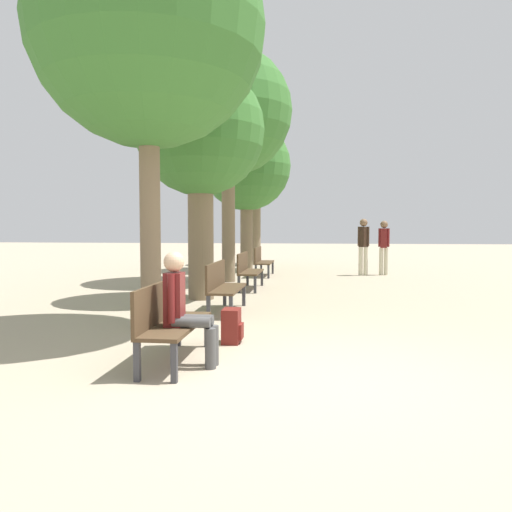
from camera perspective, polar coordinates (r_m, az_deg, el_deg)
name	(u,v)px	position (r m, az deg, el deg)	size (l,w,h in m)	color
ground_plane	(311,378)	(5.15, 6.28, -13.71)	(80.00, 80.00, 0.00)	tan
bench_row_0	(168,317)	(5.68, -10.02, -6.87)	(0.46, 1.56, 0.88)	#4C3823
bench_row_1	(222,284)	(8.84, -3.88, -3.18)	(0.46, 1.56, 0.88)	#4C3823
bench_row_2	(247,268)	(12.05, -1.01, -1.42)	(0.46, 1.56, 0.88)	#4C3823
bench_row_3	(262,260)	(15.29, 0.64, -0.41)	(0.46, 1.56, 0.88)	#4C3823
tree_row_0	(148,30)	(7.85, -12.26, 23.92)	(3.33, 3.33, 5.96)	#7A664C
tree_row_1	(200,135)	(10.60, -6.40, 13.62)	(2.67, 2.67, 4.82)	#7A664C
tree_row_2	(228,113)	(14.04, -3.21, 16.04)	(3.47, 3.47, 6.36)	#7A664C
tree_row_3	(246,167)	(17.41, -1.10, 10.11)	(3.05, 3.05, 5.12)	#7A664C
tree_row_4	(255,178)	(19.95, -0.07, 8.85)	(2.30, 2.30, 4.65)	#7A664C
person_seated	(185,306)	(5.46, -8.17, -5.62)	(0.58, 0.33, 1.24)	#4C4C4C
backpack	(232,326)	(6.54, -2.77, -8.01)	(0.26, 0.32, 0.45)	maroon
pedestrian_near	(384,244)	(16.06, 14.40, 1.34)	(0.34, 0.26, 1.70)	beige
pedestrian_mid	(363,243)	(15.80, 12.18, 1.46)	(0.36, 0.31, 1.76)	beige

